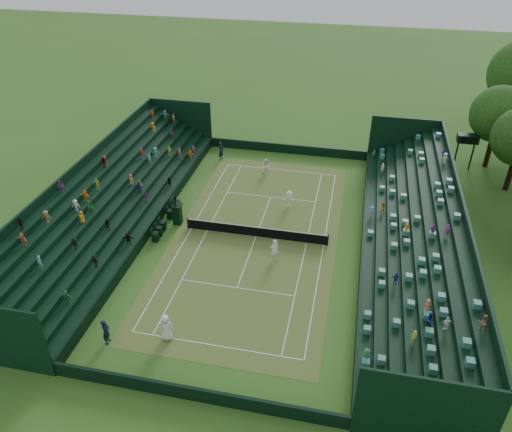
% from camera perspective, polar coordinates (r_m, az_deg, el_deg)
% --- Properties ---
extents(ground, '(160.00, 160.00, 0.00)m').
position_cam_1_polar(ground, '(40.48, -0.00, -2.38)').
color(ground, '#34601E').
rests_on(ground, ground).
extents(court_surface, '(12.97, 26.77, 0.01)m').
position_cam_1_polar(court_surface, '(40.48, -0.00, -2.37)').
color(court_surface, '#3B7527').
rests_on(court_surface, ground).
extents(perimeter_wall_north, '(17.17, 0.20, 1.00)m').
position_cam_1_polar(perimeter_wall_north, '(53.79, 3.59, 7.68)').
color(perimeter_wall_north, black).
rests_on(perimeter_wall_north, ground).
extents(perimeter_wall_south, '(17.17, 0.20, 1.00)m').
position_cam_1_polar(perimeter_wall_south, '(29.02, -7.00, -19.55)').
color(perimeter_wall_south, black).
rests_on(perimeter_wall_south, ground).
extents(perimeter_wall_east, '(0.20, 31.77, 1.00)m').
position_cam_1_polar(perimeter_wall_east, '(39.62, 12.11, -3.22)').
color(perimeter_wall_east, black).
rests_on(perimeter_wall_east, ground).
extents(perimeter_wall_west, '(0.20, 31.77, 1.00)m').
position_cam_1_polar(perimeter_wall_west, '(42.48, -11.26, -0.39)').
color(perimeter_wall_west, black).
rests_on(perimeter_wall_west, ground).
extents(north_grandstand, '(6.60, 32.00, 4.90)m').
position_cam_1_polar(north_grandstand, '(39.41, 18.33, -2.65)').
color(north_grandstand, black).
rests_on(north_grandstand, ground).
extents(south_grandstand, '(6.60, 32.00, 4.90)m').
position_cam_1_polar(south_grandstand, '(43.64, -16.49, 1.40)').
color(south_grandstand, black).
rests_on(south_grandstand, ground).
extents(tennis_net, '(11.67, 0.10, 1.06)m').
position_cam_1_polar(tennis_net, '(40.18, -0.00, -1.76)').
color(tennis_net, black).
rests_on(tennis_net, ground).
extents(scoreboard_tower, '(2.00, 1.00, 3.70)m').
position_cam_1_polar(scoreboard_tower, '(53.47, 23.03, 8.00)').
color(scoreboard_tower, black).
rests_on(scoreboard_tower, ground).
extents(umpire_chair, '(0.86, 0.86, 2.69)m').
position_cam_1_polar(umpire_chair, '(42.00, -9.04, 0.50)').
color(umpire_chair, black).
rests_on(umpire_chair, ground).
extents(courtside_chairs, '(0.53, 5.50, 1.14)m').
position_cam_1_polar(courtside_chairs, '(42.47, -10.21, -0.39)').
color(courtside_chairs, black).
rests_on(courtside_chairs, ground).
extents(player_near_west, '(1.04, 0.79, 1.91)m').
position_cam_1_polar(player_near_west, '(31.92, -10.21, -12.43)').
color(player_near_west, white).
rests_on(player_near_west, ground).
extents(player_near_east, '(0.81, 0.74, 1.87)m').
position_cam_1_polar(player_near_east, '(37.50, 2.10, -3.89)').
color(player_near_east, white).
rests_on(player_near_east, ground).
extents(player_far_west, '(0.95, 0.84, 1.65)m').
position_cam_1_polar(player_far_west, '(49.22, 1.16, 5.64)').
color(player_far_west, white).
rests_on(player_far_west, ground).
extents(player_far_east, '(1.06, 0.66, 1.58)m').
position_cam_1_polar(player_far_east, '(44.05, 3.80, 1.98)').
color(player_far_east, white).
rests_on(player_far_east, ground).
extents(line_judge_north, '(0.62, 0.80, 1.95)m').
position_cam_1_polar(line_judge_north, '(52.22, -4.02, 7.43)').
color(line_judge_north, black).
rests_on(line_judge_north, ground).
extents(line_judge_south, '(0.49, 0.69, 1.78)m').
position_cam_1_polar(line_judge_south, '(32.60, -16.76, -12.55)').
color(line_judge_south, black).
rests_on(line_judge_south, ground).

